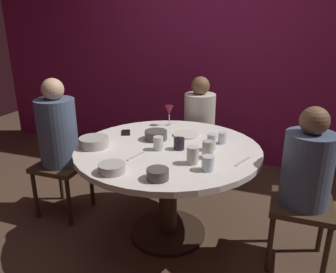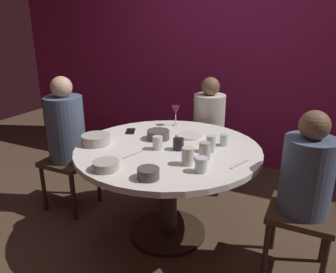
{
  "view_description": "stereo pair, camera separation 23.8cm",
  "coord_description": "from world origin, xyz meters",
  "px_view_note": "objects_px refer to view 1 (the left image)",
  "views": [
    {
      "loc": [
        0.76,
        -2.12,
        1.62
      ],
      "look_at": [
        0.0,
        0.0,
        0.83
      ],
      "focal_mm": 35.08,
      "sensor_mm": 36.0,
      "label": 1
    },
    {
      "loc": [
        0.98,
        -2.02,
        1.62
      ],
      "look_at": [
        0.0,
        0.0,
        0.83
      ],
      "focal_mm": 35.08,
      "sensor_mm": 36.0,
      "label": 2
    }
  ],
  "objects_px": {
    "cell_phone": "(126,133)",
    "cup_by_left_diner": "(208,163)",
    "wine_glass": "(169,111)",
    "bowl_salad_center": "(156,135)",
    "cup_center_front": "(208,149)",
    "cup_beside_wine": "(212,142)",
    "dinner_plate": "(186,135)",
    "bowl_sauce_side": "(158,174)",
    "bowl_small_white": "(112,168)",
    "cup_far_edge": "(222,138)",
    "dining_table": "(168,165)",
    "cup_near_candle": "(158,143)",
    "candle_holder": "(179,144)",
    "bowl_serving_large": "(94,142)",
    "cup_by_right_diner": "(193,155)",
    "seated_diner_back": "(199,120)",
    "seated_diner_left": "(58,134)",
    "seated_diner_right": "(307,171)"
  },
  "relations": [
    {
      "from": "dining_table",
      "to": "bowl_salad_center",
      "type": "bearing_deg",
      "value": 139.83
    },
    {
      "from": "dinner_plate",
      "to": "bowl_salad_center",
      "type": "bearing_deg",
      "value": -139.93
    },
    {
      "from": "bowl_salad_center",
      "to": "cup_center_front",
      "type": "bearing_deg",
      "value": -25.67
    },
    {
      "from": "cup_by_right_diner",
      "to": "seated_diner_right",
      "type": "bearing_deg",
      "value": 17.89
    },
    {
      "from": "wine_glass",
      "to": "cup_center_front",
      "type": "height_order",
      "value": "wine_glass"
    },
    {
      "from": "cup_by_right_diner",
      "to": "bowl_sauce_side",
      "type": "bearing_deg",
      "value": -114.56
    },
    {
      "from": "dinner_plate",
      "to": "wine_glass",
      "type": "bearing_deg",
      "value": 135.51
    },
    {
      "from": "bowl_salad_center",
      "to": "cup_beside_wine",
      "type": "bearing_deg",
      "value": -9.14
    },
    {
      "from": "bowl_salad_center",
      "to": "cup_far_edge",
      "type": "height_order",
      "value": "cup_far_edge"
    },
    {
      "from": "wine_glass",
      "to": "cup_near_candle",
      "type": "distance_m",
      "value": 0.6
    },
    {
      "from": "dinner_plate",
      "to": "cup_by_left_diner",
      "type": "distance_m",
      "value": 0.66
    },
    {
      "from": "wine_glass",
      "to": "bowl_sauce_side",
      "type": "xyz_separation_m",
      "value": [
        0.29,
        -1.02,
        -0.1
      ]
    },
    {
      "from": "bowl_serving_large",
      "to": "bowl_sauce_side",
      "type": "height_order",
      "value": "bowl_serving_large"
    },
    {
      "from": "dining_table",
      "to": "cup_by_left_diner",
      "type": "height_order",
      "value": "cup_by_left_diner"
    },
    {
      "from": "dinner_plate",
      "to": "cup_far_edge",
      "type": "relative_size",
      "value": 2.51
    },
    {
      "from": "dining_table",
      "to": "cup_by_left_diner",
      "type": "relative_size",
      "value": 14.63
    },
    {
      "from": "seated_diner_back",
      "to": "dinner_plate",
      "type": "distance_m",
      "value": 0.64
    },
    {
      "from": "cell_phone",
      "to": "cup_by_left_diner",
      "type": "relative_size",
      "value": 1.51
    },
    {
      "from": "dining_table",
      "to": "bowl_serving_large",
      "type": "relative_size",
      "value": 6.38
    },
    {
      "from": "bowl_serving_large",
      "to": "bowl_small_white",
      "type": "bearing_deg",
      "value": -45.31
    },
    {
      "from": "bowl_small_white",
      "to": "cup_by_left_diner",
      "type": "xyz_separation_m",
      "value": [
        0.54,
        0.23,
        0.02
      ]
    },
    {
      "from": "seated_diner_left",
      "to": "bowl_sauce_side",
      "type": "xyz_separation_m",
      "value": [
        1.09,
        -0.51,
        0.05
      ]
    },
    {
      "from": "cup_by_right_diner",
      "to": "cup_center_front",
      "type": "bearing_deg",
      "value": 61.32
    },
    {
      "from": "cup_near_candle",
      "to": "cup_center_front",
      "type": "distance_m",
      "value": 0.37
    },
    {
      "from": "dining_table",
      "to": "dinner_plate",
      "type": "xyz_separation_m",
      "value": [
        0.05,
        0.29,
        0.16
      ]
    },
    {
      "from": "cup_by_left_diner",
      "to": "cup_far_edge",
      "type": "xyz_separation_m",
      "value": [
        -0.01,
        0.5,
        -0.0
      ]
    },
    {
      "from": "candle_holder",
      "to": "bowl_salad_center",
      "type": "distance_m",
      "value": 0.27
    },
    {
      "from": "bowl_serving_large",
      "to": "bowl_salad_center",
      "type": "xyz_separation_m",
      "value": [
        0.37,
        0.3,
        -0.0
      ]
    },
    {
      "from": "dining_table",
      "to": "wine_glass",
      "type": "xyz_separation_m",
      "value": [
        -0.17,
        0.51,
        0.28
      ]
    },
    {
      "from": "cup_center_front",
      "to": "cup_beside_wine",
      "type": "distance_m",
      "value": 0.15
    },
    {
      "from": "cup_near_candle",
      "to": "cup_center_front",
      "type": "bearing_deg",
      "value": -4.18
    },
    {
      "from": "wine_glass",
      "to": "bowl_salad_center",
      "type": "distance_m",
      "value": 0.4
    },
    {
      "from": "cup_by_right_diner",
      "to": "seated_diner_left",
      "type": "bearing_deg",
      "value": 169.47
    },
    {
      "from": "cup_by_right_diner",
      "to": "cell_phone",
      "type": "bearing_deg",
      "value": 149.3
    },
    {
      "from": "bowl_small_white",
      "to": "cup_by_right_diner",
      "type": "distance_m",
      "value": 0.52
    },
    {
      "from": "bowl_serving_large",
      "to": "seated_diner_back",
      "type": "bearing_deg",
      "value": 65.08
    },
    {
      "from": "candle_holder",
      "to": "bowl_small_white",
      "type": "height_order",
      "value": "candle_holder"
    },
    {
      "from": "cell_phone",
      "to": "bowl_sauce_side",
      "type": "relative_size",
      "value": 1.06
    },
    {
      "from": "cell_phone",
      "to": "dinner_plate",
      "type": "bearing_deg",
      "value": -13.31
    },
    {
      "from": "cup_near_candle",
      "to": "cup_center_front",
      "type": "relative_size",
      "value": 0.81
    },
    {
      "from": "candle_holder",
      "to": "cup_by_left_diner",
      "type": "relative_size",
      "value": 1.14
    },
    {
      "from": "seated_diner_right",
      "to": "cup_by_right_diner",
      "type": "bearing_deg",
      "value": 17.89
    },
    {
      "from": "wine_glass",
      "to": "cup_near_candle",
      "type": "relative_size",
      "value": 1.82
    },
    {
      "from": "dinner_plate",
      "to": "bowl_small_white",
      "type": "height_order",
      "value": "bowl_small_white"
    },
    {
      "from": "cell_phone",
      "to": "cup_near_candle",
      "type": "xyz_separation_m",
      "value": [
        0.39,
        -0.25,
        0.04
      ]
    },
    {
      "from": "cup_center_front",
      "to": "dinner_plate",
      "type": "bearing_deg",
      "value": 124.28
    },
    {
      "from": "cup_near_candle",
      "to": "dinner_plate",
      "type": "bearing_deg",
      "value": 74.39
    },
    {
      "from": "seated_diner_left",
      "to": "cup_beside_wine",
      "type": "height_order",
      "value": "seated_diner_left"
    },
    {
      "from": "bowl_salad_center",
      "to": "cup_far_edge",
      "type": "distance_m",
      "value": 0.51
    },
    {
      "from": "cup_by_left_diner",
      "to": "cup_center_front",
      "type": "relative_size",
      "value": 0.78
    }
  ]
}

